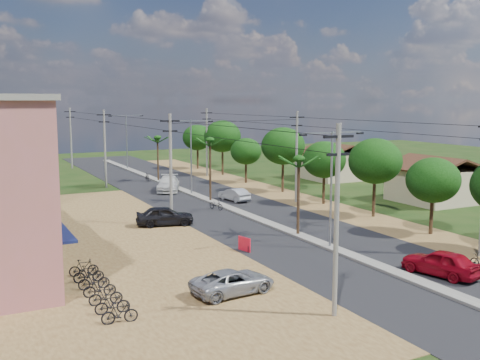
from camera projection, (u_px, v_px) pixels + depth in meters
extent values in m
plane|color=black|center=(330.00, 249.00, 38.18)|extent=(160.00, 160.00, 0.00)
cube|color=black|center=(233.00, 210.00, 51.42)|extent=(12.00, 110.00, 0.04)
cube|color=#605E56|center=(219.00, 204.00, 54.06)|extent=(1.00, 90.00, 0.18)
cube|color=brown|center=(82.00, 247.00, 38.51)|extent=(18.00, 46.00, 0.04)
cube|color=brown|center=(310.00, 203.00, 55.23)|extent=(5.00, 90.00, 0.03)
cube|color=#0E143B|center=(60.00, 231.00, 29.85)|extent=(0.80, 5.40, 0.15)
cube|color=black|center=(55.00, 265.00, 29.95)|extent=(0.10, 3.00, 2.40)
cube|color=navy|center=(51.00, 168.00, 29.23)|extent=(0.12, 4.20, 1.20)
cube|color=#0E143B|center=(42.00, 209.00, 36.03)|extent=(0.80, 5.40, 0.15)
cube|color=black|center=(38.00, 237.00, 36.13)|extent=(0.10, 3.00, 2.40)
cube|color=navy|center=(34.00, 167.00, 35.50)|extent=(0.12, 4.20, 1.20)
cube|color=#0E143B|center=(29.00, 193.00, 42.21)|extent=(0.80, 5.40, 0.15)
cube|color=black|center=(25.00, 217.00, 42.31)|extent=(0.10, 3.00, 2.40)
cube|color=navy|center=(23.00, 166.00, 41.77)|extent=(0.12, 4.20, 1.20)
cube|color=tan|center=(435.00, 185.00, 55.75)|extent=(7.00, 7.00, 3.30)
cube|color=tan|center=(334.00, 166.00, 72.09)|extent=(7.00, 7.00, 3.30)
cylinder|color=black|center=(432.00, 209.00, 42.09)|extent=(0.28, 0.28, 3.85)
ellipsoid|color=black|center=(433.00, 180.00, 41.78)|extent=(4.00, 4.00, 3.40)
cylinder|color=black|center=(374.00, 191.00, 48.40)|extent=(0.28, 0.28, 4.55)
ellipsoid|color=black|center=(375.00, 161.00, 48.03)|extent=(4.60, 4.60, 3.91)
cylinder|color=black|center=(324.00, 183.00, 54.47)|extent=(0.28, 0.28, 4.06)
ellipsoid|color=black|center=(324.00, 160.00, 54.15)|extent=(4.20, 4.20, 3.57)
cylinder|color=black|center=(283.00, 171.00, 61.58)|extent=(0.28, 0.28, 4.76)
ellipsoid|color=black|center=(283.00, 146.00, 61.19)|extent=(4.80, 4.80, 4.08)
cylinder|color=black|center=(246.00, 168.00, 68.54)|extent=(0.28, 0.28, 3.64)
ellipsoid|color=black|center=(246.00, 151.00, 68.24)|extent=(3.80, 3.80, 3.23)
cylinder|color=black|center=(223.00, 157.00, 75.78)|extent=(0.28, 0.28, 4.90)
ellipsoid|color=black|center=(222.00, 136.00, 75.39)|extent=(5.00, 5.00, 4.25)
cylinder|color=black|center=(198.00, 154.00, 82.74)|extent=(0.28, 0.28, 4.34)
ellipsoid|color=black|center=(197.00, 137.00, 82.40)|extent=(4.40, 4.40, 3.74)
cylinder|color=black|center=(298.00, 198.00, 41.31)|extent=(0.22, 0.22, 5.80)
cylinder|color=black|center=(210.00, 171.00, 55.40)|extent=(0.22, 0.22, 6.20)
cylinder|color=black|center=(158.00, 160.00, 69.57)|extent=(0.22, 0.22, 5.50)
cylinder|color=gray|center=(331.00, 191.00, 37.62)|extent=(0.16, 0.16, 8.00)
cube|color=gray|center=(347.00, 132.00, 37.62)|extent=(2.40, 0.08, 0.08)
cube|color=gray|center=(317.00, 133.00, 36.54)|extent=(2.40, 0.08, 0.08)
cube|color=black|center=(360.00, 133.00, 38.12)|extent=(0.50, 0.18, 0.12)
cube|color=black|center=(303.00, 135.00, 36.06)|extent=(0.50, 0.18, 0.12)
cylinder|color=gray|center=(191.00, 158.00, 59.69)|extent=(0.16, 0.16, 8.00)
cube|color=gray|center=(201.00, 121.00, 59.68)|extent=(2.40, 0.08, 0.08)
cube|color=gray|center=(180.00, 121.00, 58.61)|extent=(2.40, 0.08, 0.08)
cube|color=black|center=(211.00, 121.00, 60.19)|extent=(0.50, 0.18, 0.12)
cube|color=black|center=(170.00, 122.00, 58.13)|extent=(0.50, 0.18, 0.12)
cylinder|color=gray|center=(127.00, 142.00, 81.76)|extent=(0.16, 0.16, 8.00)
cube|color=gray|center=(134.00, 115.00, 81.75)|extent=(2.40, 0.08, 0.08)
cube|color=gray|center=(118.00, 115.00, 80.67)|extent=(2.40, 0.08, 0.08)
cube|color=black|center=(141.00, 116.00, 82.26)|extent=(0.50, 0.18, 0.12)
cube|color=black|center=(110.00, 116.00, 80.19)|extent=(0.50, 0.18, 0.12)
cylinder|color=#605E56|center=(336.00, 222.00, 25.59)|extent=(0.24, 0.24, 9.00)
cube|color=black|center=(339.00, 137.00, 25.04)|extent=(1.60, 0.12, 0.12)
cube|color=black|center=(338.00, 154.00, 25.15)|extent=(1.20, 0.12, 0.12)
cylinder|color=#605E56|center=(171.00, 170.00, 45.00)|extent=(0.24, 0.24, 9.00)
cube|color=black|center=(170.00, 121.00, 44.46)|extent=(1.60, 0.12, 0.12)
cube|color=black|center=(170.00, 131.00, 44.57)|extent=(1.20, 0.12, 0.12)
cylinder|color=#605E56|center=(105.00, 149.00, 64.42)|extent=(0.24, 0.24, 9.00)
cube|color=black|center=(104.00, 115.00, 63.88)|extent=(1.60, 0.12, 0.12)
cube|color=black|center=(104.00, 122.00, 63.99)|extent=(1.20, 0.12, 0.12)
cylinder|color=#605E56|center=(71.00, 138.00, 82.96)|extent=(0.24, 0.24, 9.00)
cube|color=black|center=(70.00, 112.00, 82.41)|extent=(1.60, 0.12, 0.12)
cube|color=black|center=(70.00, 117.00, 82.53)|extent=(1.20, 0.12, 0.12)
cylinder|color=#605E56|center=(296.00, 157.00, 55.04)|extent=(0.24, 0.24, 9.00)
cube|color=black|center=(297.00, 117.00, 54.49)|extent=(1.60, 0.12, 0.12)
cube|color=black|center=(297.00, 125.00, 54.61)|extent=(1.20, 0.12, 0.12)
cylinder|color=#605E56|center=(207.00, 142.00, 74.46)|extent=(0.24, 0.24, 9.00)
cube|color=black|center=(207.00, 113.00, 73.91)|extent=(1.60, 0.12, 0.12)
cube|color=black|center=(207.00, 119.00, 74.03)|extent=(1.20, 0.12, 0.12)
imported|color=maroon|center=(441.00, 263.00, 32.11)|extent=(2.86, 4.79, 1.53)
imported|color=gray|center=(234.00, 195.00, 56.19)|extent=(1.94, 4.09, 1.29)
imported|color=#B6B6B1|center=(168.00, 184.00, 62.24)|extent=(4.32, 6.05, 1.63)
imported|color=gray|center=(233.00, 282.00, 29.15)|extent=(4.72, 2.55, 1.26)
imported|color=black|center=(165.00, 216.00, 45.10)|extent=(4.90, 2.85, 1.57)
imported|color=black|center=(216.00, 205.00, 51.71)|extent=(1.12, 1.88, 0.94)
imported|color=black|center=(147.00, 177.00, 70.00)|extent=(0.59, 1.75, 1.03)
cube|color=red|center=(244.00, 244.00, 37.41)|extent=(0.35, 1.16, 0.98)
cylinder|color=black|center=(248.00, 250.00, 36.96)|extent=(0.04, 0.04, 0.49)
cylinder|color=black|center=(241.00, 246.00, 37.92)|extent=(0.04, 0.04, 0.49)
imported|color=black|center=(120.00, 313.00, 25.25)|extent=(1.71, 0.66, 1.00)
imported|color=black|center=(112.00, 304.00, 26.40)|extent=(1.71, 0.66, 1.00)
imported|color=black|center=(106.00, 296.00, 27.54)|extent=(1.71, 0.66, 1.00)
imported|color=black|center=(100.00, 288.00, 28.69)|extent=(1.71, 0.66, 1.00)
imported|color=black|center=(94.00, 281.00, 29.84)|extent=(1.71, 0.66, 1.00)
imported|color=black|center=(89.00, 274.00, 30.99)|extent=(1.71, 0.66, 1.00)
imported|color=black|center=(84.00, 268.00, 32.13)|extent=(1.71, 0.66, 1.00)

